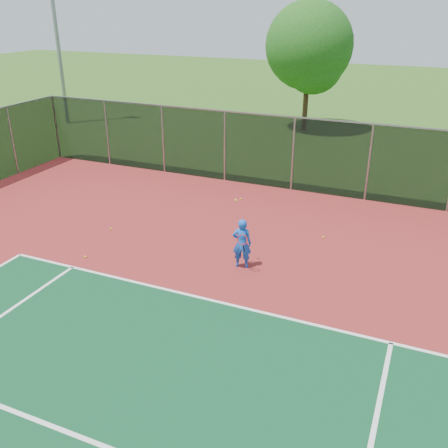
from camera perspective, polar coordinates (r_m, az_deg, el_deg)
name	(u,v)px	position (r m, az deg, el deg)	size (l,w,h in m)	color
ground	(265,408)	(10.25, 4.71, -20.23)	(120.00, 120.00, 0.00)	#2C5618
court_apron	(294,347)	(11.70, 8.00, -13.77)	(30.00, 20.00, 0.02)	maroon
fence_back	(369,162)	(19.94, 16.24, 6.84)	(30.00, 0.06, 3.03)	black
tennis_player	(242,243)	(14.38, 2.06, -2.22)	(0.62, 0.65, 2.05)	blue
practice_ball_0	(323,237)	(16.75, 11.28, -1.48)	(0.07, 0.07, 0.07)	yellow
practice_ball_2	(111,229)	(17.47, -12.79, -0.53)	(0.07, 0.07, 0.07)	yellow
practice_ball_4	(241,199)	(19.63, 1.93, 2.87)	(0.07, 0.07, 0.07)	yellow
practice_ball_6	(85,257)	(15.76, -15.56, -3.63)	(0.07, 0.07, 0.07)	yellow
floodlight_nw	(54,15)	(33.60, -18.83, 21.64)	(0.90, 0.40, 11.30)	gray
tree_back_left	(310,50)	(30.59, 9.84, 19.00)	(5.02, 5.02, 7.37)	#361F13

